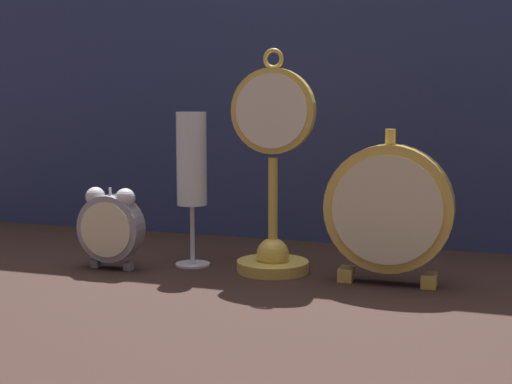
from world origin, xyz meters
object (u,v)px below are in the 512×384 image
at_px(pocket_watch_on_stand, 273,184).
at_px(alarm_clock_twin_bell, 111,224).
at_px(champagne_flute, 192,169).
at_px(mantel_clock_silver, 389,209).

distance_m(pocket_watch_on_stand, alarm_clock_twin_bell, 0.25).
height_order(alarm_clock_twin_bell, champagne_flute, champagne_flute).
distance_m(pocket_watch_on_stand, champagne_flute, 0.13).
height_order(pocket_watch_on_stand, alarm_clock_twin_bell, pocket_watch_on_stand).
distance_m(alarm_clock_twin_bell, champagne_flute, 0.15).
height_order(pocket_watch_on_stand, mantel_clock_silver, pocket_watch_on_stand).
relative_size(alarm_clock_twin_bell, champagne_flute, 0.52).
xyz_separation_m(pocket_watch_on_stand, champagne_flute, (-0.13, 0.00, 0.02)).
xyz_separation_m(pocket_watch_on_stand, alarm_clock_twin_bell, (-0.23, -0.06, -0.06)).
bearing_deg(pocket_watch_on_stand, alarm_clock_twin_bell, -165.76).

